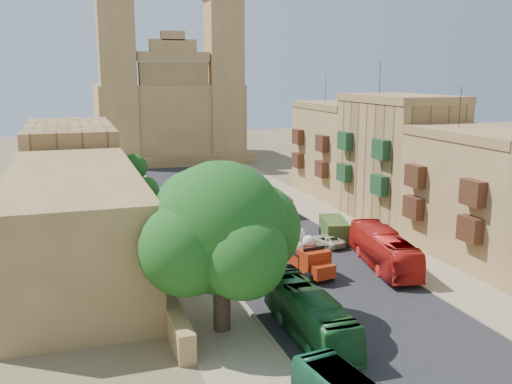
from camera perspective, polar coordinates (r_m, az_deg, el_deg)
ground at (r=37.58m, az=12.83°, el=-13.78°), size 260.00×260.00×0.00m
road_surface at (r=63.58m, az=-1.12°, el=-2.83°), size 14.00×140.00×0.01m
sidewalk_east at (r=66.89m, az=6.68°, el=-2.17°), size 5.00×140.00×0.01m
sidewalk_west at (r=61.57m, az=-9.62°, el=-3.48°), size 5.00×140.00×0.01m
kerb_east at (r=65.89m, az=4.71°, el=-2.29°), size 0.25×140.00×0.12m
kerb_west at (r=61.95m, az=-7.34°, el=-3.26°), size 0.25×140.00×0.12m
townhouse_b at (r=53.35m, az=21.82°, el=-0.29°), size 9.00×14.00×14.90m
townhouse_c at (r=64.30m, az=13.95°, el=3.27°), size 9.00×14.00×17.40m
townhouse_d at (r=76.50m, az=8.37°, el=4.23°), size 9.00×14.00×15.90m
west_wall at (r=51.42m, az=-11.28°, el=-5.57°), size 1.00×40.00×1.80m
west_building_low at (r=48.31m, az=-17.63°, el=-2.96°), size 10.00×28.00×8.40m
west_building_mid at (r=73.67m, az=-17.98°, el=2.58°), size 10.00×22.00×10.00m
church at (r=109.15m, az=-8.73°, el=8.21°), size 28.00×22.50×36.30m
ficus_tree at (r=35.28m, az=-3.39°, el=-4.02°), size 10.88×10.01×10.88m
street_tree_a at (r=43.59m, az=-6.80°, el=-5.62°), size 2.98×2.98×4.58m
street_tree_b at (r=55.01m, az=-9.29°, el=-2.12°), size 2.89×2.89×4.44m
street_tree_c at (r=66.63m, az=-10.92°, el=0.24°), size 2.88×2.88×4.43m
street_tree_d at (r=78.24m, az=-12.08°, el=2.42°), size 3.57×3.57×5.49m
red_truck at (r=46.82m, az=4.94°, el=-6.25°), size 3.18×6.38×3.58m
olive_pickup at (r=56.49m, az=7.81°, el=-3.77°), size 3.32×5.33×2.04m
bus_green_north at (r=36.13m, az=5.34°, el=-12.07°), size 2.55×10.44×2.90m
bus_red_east at (r=49.26m, az=12.65°, el=-5.62°), size 4.55×11.39×3.09m
bus_cream_east at (r=67.49m, az=1.31°, el=-0.84°), size 2.75×9.41×2.59m
car_blue_a at (r=53.63m, az=1.11°, el=-4.95°), size 2.65×3.80×1.20m
car_white_a at (r=66.96m, az=-4.62°, el=-1.58°), size 2.39×3.95×1.23m
car_cream at (r=54.46m, az=7.05°, el=-4.82°), size 2.80×4.37×1.12m
car_dkblue at (r=78.80m, az=-6.01°, el=0.47°), size 2.37×4.85×1.36m
car_white_b at (r=74.36m, az=-2.18°, el=-0.13°), size 3.10×4.51×1.42m
car_blue_b at (r=85.91m, az=-6.79°, el=1.30°), size 1.35×3.34×1.08m
pedestrian_a at (r=47.68m, az=15.43°, el=-7.25°), size 0.65×0.47×1.67m
pedestrian_c at (r=57.27m, az=9.01°, el=-3.77°), size 0.63×1.03×1.64m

